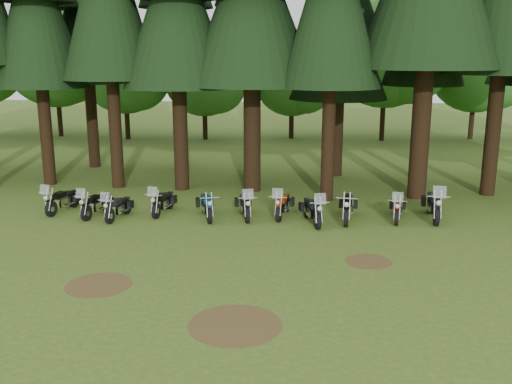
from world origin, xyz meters
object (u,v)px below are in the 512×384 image
at_px(motorcycle_9, 397,209).
at_px(motorcycle_10, 434,206).
at_px(motorcycle_3, 163,203).
at_px(motorcycle_7, 312,211).
at_px(motorcycle_0, 62,201).
at_px(motorcycle_1, 97,205).
at_px(motorcycle_5, 245,206).
at_px(motorcycle_4, 207,206).
at_px(motorcycle_6, 283,205).
at_px(motorcycle_8, 348,208).
at_px(motorcycle_2, 118,208).

relative_size(motorcycle_9, motorcycle_10, 0.84).
relative_size(motorcycle_3, motorcycle_7, 0.94).
xyz_separation_m(motorcycle_3, motorcycle_9, (9.04, -0.04, 0.00)).
height_order(motorcycle_0, motorcycle_1, motorcycle_0).
height_order(motorcycle_3, motorcycle_10, motorcycle_10).
height_order(motorcycle_3, motorcycle_5, motorcycle_5).
relative_size(motorcycle_5, motorcycle_9, 1.03).
height_order(motorcycle_3, motorcycle_4, motorcycle_3).
height_order(motorcycle_6, motorcycle_8, motorcycle_6).
relative_size(motorcycle_5, motorcycle_8, 0.92).
bearing_deg(motorcycle_8, motorcycle_0, -174.37).
xyz_separation_m(motorcycle_3, motorcycle_10, (10.41, 0.16, 0.09)).
xyz_separation_m(motorcycle_2, motorcycle_9, (10.55, 0.82, 0.02)).
bearing_deg(motorcycle_0, motorcycle_1, -2.37).
distance_m(motorcycle_3, motorcycle_4, 1.86).
height_order(motorcycle_0, motorcycle_9, motorcycle_0).
bearing_deg(motorcycle_2, motorcycle_6, 17.10).
bearing_deg(motorcycle_1, motorcycle_4, 13.55).
bearing_deg(motorcycle_2, motorcycle_0, 172.77).
distance_m(motorcycle_5, motorcycle_8, 3.90).
bearing_deg(motorcycle_2, motorcycle_1, 171.07).
xyz_separation_m(motorcycle_0, motorcycle_5, (7.30, -0.13, 0.01)).
bearing_deg(motorcycle_5, motorcycle_3, 162.52).
bearing_deg(motorcycle_2, motorcycle_4, 16.54).
height_order(motorcycle_4, motorcycle_6, motorcycle_6).
bearing_deg(motorcycle_10, motorcycle_5, -172.59).
xyz_separation_m(motorcycle_1, motorcycle_10, (12.89, 0.71, 0.08)).
bearing_deg(motorcycle_3, motorcycle_5, 3.25).
height_order(motorcycle_5, motorcycle_7, motorcycle_7).
bearing_deg(motorcycle_4, motorcycle_5, -10.72).
height_order(motorcycle_1, motorcycle_2, motorcycle_1).
relative_size(motorcycle_0, motorcycle_7, 0.95).
bearing_deg(motorcycle_6, motorcycle_3, -170.64).
bearing_deg(motorcycle_6, motorcycle_1, -166.38).
bearing_deg(motorcycle_4, motorcycle_2, 169.80).
relative_size(motorcycle_2, motorcycle_7, 0.91).
xyz_separation_m(motorcycle_3, motorcycle_7, (5.83, -0.78, 0.03)).
bearing_deg(motorcycle_5, motorcycle_10, -9.85).
distance_m(motorcycle_0, motorcycle_8, 11.20).
bearing_deg(motorcycle_9, motorcycle_2, -165.84).
height_order(motorcycle_0, motorcycle_8, motorcycle_0).
bearing_deg(motorcycle_4, motorcycle_6, -9.00).
distance_m(motorcycle_7, motorcycle_8, 1.43).
height_order(motorcycle_1, motorcycle_10, motorcycle_10).
distance_m(motorcycle_3, motorcycle_7, 5.88).
relative_size(motorcycle_1, motorcycle_8, 0.89).
bearing_deg(motorcycle_4, motorcycle_0, 159.39).
bearing_deg(motorcycle_7, motorcycle_9, -1.43).
relative_size(motorcycle_0, motorcycle_4, 1.00).
xyz_separation_m(motorcycle_7, motorcycle_9, (3.21, 0.74, -0.03)).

